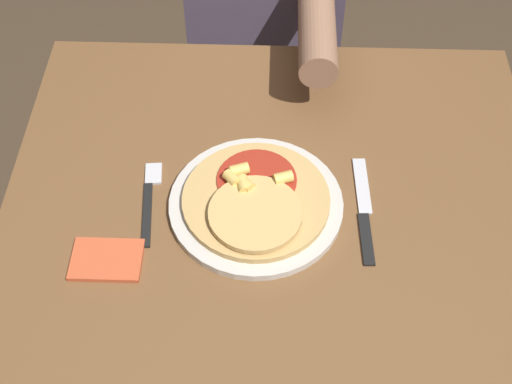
# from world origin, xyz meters

# --- Properties ---
(dining_table) EXTENTS (0.91, 0.79, 0.76)m
(dining_table) POSITION_xyz_m (0.00, 0.00, 0.62)
(dining_table) COLOR brown
(dining_table) RESTS_ON ground_plane
(plate) EXTENTS (0.29, 0.29, 0.01)m
(plate) POSITION_xyz_m (-0.03, -0.02, 0.77)
(plate) COLOR beige
(plate) RESTS_ON dining_table
(pizza) EXTENTS (0.24, 0.24, 0.04)m
(pizza) POSITION_xyz_m (-0.03, -0.02, 0.79)
(pizza) COLOR tan
(pizza) RESTS_ON plate
(fork) EXTENTS (0.03, 0.18, 0.00)m
(fork) POSITION_xyz_m (-0.21, -0.00, 0.76)
(fork) COLOR black
(fork) RESTS_ON dining_table
(knife) EXTENTS (0.03, 0.22, 0.00)m
(knife) POSITION_xyz_m (0.15, -0.02, 0.76)
(knife) COLOR black
(knife) RESTS_ON dining_table
(napkin) EXTENTS (0.11, 0.08, 0.01)m
(napkin) POSITION_xyz_m (-0.26, -0.13, 0.76)
(napkin) COLOR #C6512D
(napkin) RESTS_ON dining_table
(person_diner) EXTENTS (0.34, 0.52, 1.16)m
(person_diner) POSITION_xyz_m (-0.03, 0.60, 0.67)
(person_diner) COLOR #2D2D38
(person_diner) RESTS_ON ground_plane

